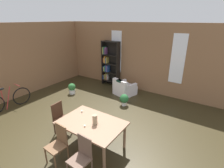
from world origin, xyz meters
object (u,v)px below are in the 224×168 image
Objects in this scene: bookshelf_tall at (109,64)px; potted_plant_by_shelf at (124,99)px; dining_table at (92,125)px; dining_chair_near_right at (82,156)px; potted_plant_corner at (72,88)px; vase_on_table at (95,120)px; dining_chair_head_left at (61,117)px; armchair_white at (124,89)px; bicycle_second at (9,100)px; dining_chair_near_left at (58,143)px.

potted_plant_by_shelf is (1.78, -1.59, -0.84)m from bookshelf_tall.
dining_table is at bearing -61.18° from bookshelf_tall.
potted_plant_corner is (-3.38, 2.95, -0.26)m from dining_chair_near_right.
dining_table is at bearing -35.86° from potted_plant_corner.
vase_on_table is 0.55× the size of potted_plant_by_shelf.
dining_chair_near_right is 5.57m from bookshelf_tall.
dining_chair_head_left is 3.42m from armchair_white.
dining_chair_near_right is at bearing -75.59° from potted_plant_by_shelf.
dining_table reaches higher than armchair_white.
bicycle_second is at bearing -130.33° from armchair_white.
vase_on_table is at bearing 58.41° from dining_chair_near_left.
armchair_white is at bearing -28.79° from bookshelf_tall.
vase_on_table is at bearing 1.61° from bicycle_second.
dining_chair_near_right is at bearing -41.14° from potted_plant_corner.
potted_plant_by_shelf is (0.51, -0.89, -0.02)m from armchair_white.
dining_chair_near_left is 0.43× the size of bookshelf_tall.
bookshelf_tall is at bearing 138.23° from potted_plant_by_shelf.
dining_chair_near_right is 4.39m from bicycle_second.
dining_table is 1.62× the size of armchair_white.
bicycle_second is at bearing -177.70° from dining_chair_head_left.
vase_on_table is 4.75m from bookshelf_tall.
dining_chair_head_left is 1.97× the size of potted_plant_corner.
bookshelf_tall is at bearing 104.66° from dining_chair_head_left.
dining_chair_near_left is 1.13m from dining_chair_head_left.
vase_on_table reaches higher than potted_plant_corner.
dining_chair_head_left reaches higher than potted_plant_corner.
dining_chair_near_right reaches higher than potted_plant_corner.
dining_table is 3.74m from potted_plant_corner.
potted_plant_by_shelf is at bearing 7.50° from potted_plant_corner.
bookshelf_tall is at bearing 67.92° from bicycle_second.
dining_chair_near_left is at bearing -48.07° from potted_plant_corner.
armchair_white reaches higher than potted_plant_by_shelf.
dining_chair_near_left is 1.97× the size of potted_plant_corner.
potted_plant_by_shelf is at bearing 100.75° from dining_table.
potted_plant_corner is at bearing -172.50° from potted_plant_by_shelf.
dining_chair_near_right is 3.40m from potted_plant_by_shelf.
potted_plant_by_shelf is (0.71, 2.52, -0.25)m from dining_chair_head_left.
dining_chair_near_left is at bearing -10.38° from bicycle_second.
dining_chair_near_left is at bearing -87.97° from potted_plant_by_shelf.
dining_table is 2.59m from potted_plant_by_shelf.
bookshelf_tall is (-2.37, 4.10, 0.20)m from vase_on_table.
dining_chair_near_left is at bearing -43.18° from dining_chair_head_left.
dining_chair_near_left is 3.67m from bicycle_second.
bookshelf_tall is 1.67m from armchair_white.
dining_chair_head_left is 2.63m from potted_plant_by_shelf.
bicycle_second is at bearing 171.34° from dining_chair_near_right.
armchair_white is (-1.35, 4.18, -0.23)m from dining_chair_near_right.
dining_table reaches higher than potted_plant_by_shelf.
dining_chair_head_left is at bearing -105.71° from potted_plant_by_shelf.
bookshelf_tall reaches higher than bicycle_second.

